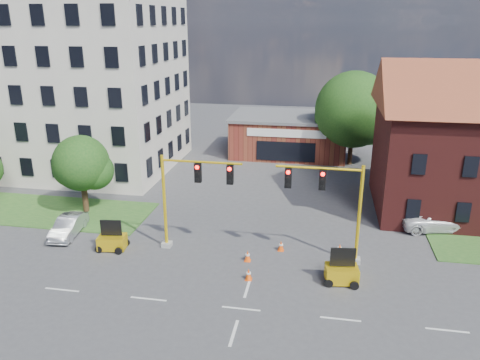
{
  "coord_description": "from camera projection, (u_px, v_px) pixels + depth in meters",
  "views": [
    {
      "loc": [
        3.58,
        -20.21,
        14.03
      ],
      "look_at": [
        -1.86,
        10.0,
        3.5
      ],
      "focal_mm": 35.0,
      "sensor_mm": 36.0,
      "label": 1
    }
  ],
  "objects": [
    {
      "name": "signal_mast_east",
      "position": [
        332.0,
        201.0,
        27.55
      ],
      "size": [
        5.3,
        0.6,
        6.2
      ],
      "color": "gray",
      "rests_on": "ground"
    },
    {
      "name": "office_block",
      "position": [
        74.0,
        61.0,
        44.37
      ],
      "size": [
        18.4,
        15.4,
        20.6
      ],
      "color": "beige",
      "rests_on": "ground"
    },
    {
      "name": "brick_shop",
      "position": [
        289.0,
        134.0,
        51.18
      ],
      "size": [
        12.4,
        8.4,
        4.3
      ],
      "color": "maroon",
      "rests_on": "ground"
    },
    {
      "name": "tree_large",
      "position": [
        357.0,
        112.0,
        46.27
      ],
      "size": [
        7.96,
        7.59,
        9.42
      ],
      "color": "#321D12",
      "rests_on": "ground"
    },
    {
      "name": "trailer_east",
      "position": [
        342.0,
        272.0,
        26.17
      ],
      "size": [
        1.93,
        1.41,
        2.04
      ],
      "rotation": [
        0.0,
        0.0,
        0.12
      ],
      "color": "yellow",
      "rests_on": "ground"
    },
    {
      "name": "cone_d",
      "position": [
        340.0,
        249.0,
        29.47
      ],
      "size": [
        0.4,
        0.4,
        0.7
      ],
      "color": "#F9520D",
      "rests_on": "ground"
    },
    {
      "name": "grass_verge_nw",
      "position": [
        13.0,
        208.0,
        36.62
      ],
      "size": [
        22.0,
        6.0,
        0.08
      ],
      "primitive_type": "cube",
      "color": "#275520",
      "rests_on": "ground"
    },
    {
      "name": "tree_nw_front",
      "position": [
        84.0,
        165.0,
        34.91
      ],
      "size": [
        4.39,
        4.18,
        6.02
      ],
      "color": "#321D12",
      "rests_on": "ground"
    },
    {
      "name": "signal_mast_west",
      "position": [
        189.0,
        192.0,
        29.01
      ],
      "size": [
        5.3,
        0.6,
        6.2
      ],
      "color": "gray",
      "rests_on": "ground"
    },
    {
      "name": "pickup_white",
      "position": [
        437.0,
        219.0,
        32.88
      ],
      "size": [
        5.73,
        3.46,
        1.49
      ],
      "primitive_type": "imported",
      "rotation": [
        0.0,
        0.0,
        1.77
      ],
      "color": "white",
      "rests_on": "ground"
    },
    {
      "name": "cone_a",
      "position": [
        249.0,
        274.0,
        26.55
      ],
      "size": [
        0.4,
        0.4,
        0.7
      ],
      "color": "#F9520D",
      "rests_on": "ground"
    },
    {
      "name": "cone_b",
      "position": [
        248.0,
        256.0,
        28.61
      ],
      "size": [
        0.4,
        0.4,
        0.7
      ],
      "color": "#F9520D",
      "rests_on": "ground"
    },
    {
      "name": "ground",
      "position": [
        241.0,
        309.0,
        23.97
      ],
      "size": [
        120.0,
        120.0,
        0.0
      ],
      "primitive_type": "plane",
      "color": "#424244",
      "rests_on": "ground"
    },
    {
      "name": "lane_markings",
      "position": [
        230.0,
        347.0,
        21.17
      ],
      "size": [
        60.0,
        36.0,
        0.01
      ],
      "primitive_type": null,
      "color": "silver",
      "rests_on": "ground"
    },
    {
      "name": "cone_c",
      "position": [
        281.0,
        246.0,
        29.9
      ],
      "size": [
        0.4,
        0.4,
        0.7
      ],
      "color": "#F9520D",
      "rests_on": "ground"
    },
    {
      "name": "sedan_silver_front",
      "position": [
        68.0,
        226.0,
        31.98
      ],
      "size": [
        1.82,
        4.13,
        1.32
      ],
      "primitive_type": "imported",
      "rotation": [
        0.0,
        0.0,
        0.11
      ],
      "color": "#A0A3A7",
      "rests_on": "ground"
    },
    {
      "name": "trailer_west",
      "position": [
        112.0,
        241.0,
        29.98
      ],
      "size": [
        1.85,
        1.37,
        1.95
      ],
      "rotation": [
        0.0,
        0.0,
        0.14
      ],
      "color": "yellow",
      "rests_on": "ground"
    }
  ]
}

